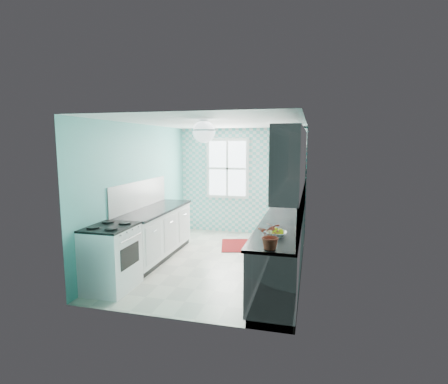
% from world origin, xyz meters
% --- Properties ---
extents(floor, '(3.00, 4.40, 0.02)m').
position_xyz_m(floor, '(0.00, 0.00, -0.01)').
color(floor, beige).
rests_on(floor, ground).
extents(ceiling, '(3.00, 4.40, 0.02)m').
position_xyz_m(ceiling, '(0.00, 0.00, 2.51)').
color(ceiling, white).
rests_on(ceiling, wall_back).
extents(wall_back, '(3.00, 0.02, 2.50)m').
position_xyz_m(wall_back, '(0.00, 2.21, 1.25)').
color(wall_back, '#56B1AA').
rests_on(wall_back, floor).
extents(wall_front, '(3.00, 0.02, 2.50)m').
position_xyz_m(wall_front, '(0.00, -2.21, 1.25)').
color(wall_front, '#56B1AA').
rests_on(wall_front, floor).
extents(wall_left, '(0.02, 4.40, 2.50)m').
position_xyz_m(wall_left, '(-1.51, 0.00, 1.25)').
color(wall_left, '#56B1AA').
rests_on(wall_left, floor).
extents(wall_right, '(0.02, 4.40, 2.50)m').
position_xyz_m(wall_right, '(1.51, 0.00, 1.25)').
color(wall_right, '#56B1AA').
rests_on(wall_right, floor).
extents(accent_wall, '(3.00, 0.01, 2.50)m').
position_xyz_m(accent_wall, '(0.00, 2.19, 1.25)').
color(accent_wall, '#61C6C1').
rests_on(accent_wall, wall_back).
extents(window, '(1.04, 0.05, 1.44)m').
position_xyz_m(window, '(-0.35, 2.16, 1.55)').
color(window, white).
rests_on(window, wall_back).
extents(backsplash_right, '(0.02, 3.60, 0.51)m').
position_xyz_m(backsplash_right, '(1.49, -0.40, 1.20)').
color(backsplash_right, white).
rests_on(backsplash_right, wall_right).
extents(backsplash_left, '(0.02, 2.15, 0.51)m').
position_xyz_m(backsplash_left, '(-1.49, -0.07, 1.20)').
color(backsplash_left, white).
rests_on(backsplash_left, wall_left).
extents(upper_cabinets_right, '(0.33, 3.20, 0.90)m').
position_xyz_m(upper_cabinets_right, '(1.33, -0.60, 1.90)').
color(upper_cabinets_right, white).
rests_on(upper_cabinets_right, wall_right).
extents(upper_cabinet_fridge, '(0.40, 0.74, 0.40)m').
position_xyz_m(upper_cabinet_fridge, '(1.30, 1.83, 2.25)').
color(upper_cabinet_fridge, white).
rests_on(upper_cabinet_fridge, wall_right).
extents(ceiling_light, '(0.34, 0.34, 0.35)m').
position_xyz_m(ceiling_light, '(0.00, -0.80, 2.32)').
color(ceiling_light, silver).
rests_on(ceiling_light, ceiling).
extents(base_cabinets_right, '(0.60, 3.60, 0.90)m').
position_xyz_m(base_cabinets_right, '(1.20, -0.40, 0.45)').
color(base_cabinets_right, white).
rests_on(base_cabinets_right, floor).
extents(countertop_right, '(0.63, 3.60, 0.04)m').
position_xyz_m(countertop_right, '(1.19, -0.40, 0.92)').
color(countertop_right, black).
rests_on(countertop_right, base_cabinets_right).
extents(base_cabinets_left, '(0.60, 2.15, 0.90)m').
position_xyz_m(base_cabinets_left, '(-1.20, -0.07, 0.45)').
color(base_cabinets_left, white).
rests_on(base_cabinets_left, floor).
extents(countertop_left, '(0.63, 2.15, 0.04)m').
position_xyz_m(countertop_left, '(-1.19, -0.07, 0.92)').
color(countertop_left, black).
rests_on(countertop_left, base_cabinets_left).
extents(fridge, '(0.73, 0.73, 1.68)m').
position_xyz_m(fridge, '(1.11, 1.81, 0.84)').
color(fridge, white).
rests_on(fridge, floor).
extents(stove, '(0.62, 0.78, 0.94)m').
position_xyz_m(stove, '(-1.20, -1.57, 0.49)').
color(stove, silver).
rests_on(stove, floor).
extents(sink, '(0.57, 0.48, 0.53)m').
position_xyz_m(sink, '(1.20, 0.36, 0.93)').
color(sink, silver).
rests_on(sink, countertop_right).
extents(rug, '(0.87, 1.08, 0.02)m').
position_xyz_m(rug, '(0.15, 1.04, 0.01)').
color(rug, '#861003').
rests_on(rug, floor).
extents(dish_towel, '(0.07, 0.22, 0.34)m').
position_xyz_m(dish_towel, '(0.89, 0.25, 0.48)').
color(dish_towel, '#67B8AC').
rests_on(dish_towel, base_cabinets_right).
extents(fruit_bowl, '(0.27, 0.27, 0.07)m').
position_xyz_m(fruit_bowl, '(1.20, -1.50, 0.97)').
color(fruit_bowl, white).
rests_on(fruit_bowl, countertop_right).
extents(potted_plant, '(0.34, 0.31, 0.33)m').
position_xyz_m(potted_plant, '(1.20, -2.08, 1.10)').
color(potted_plant, '#AC2224').
rests_on(potted_plant, countertop_right).
extents(soap_bottle, '(0.09, 0.09, 0.20)m').
position_xyz_m(soap_bottle, '(1.25, 0.94, 1.04)').
color(soap_bottle, '#9EBDD2').
rests_on(soap_bottle, countertop_right).
extents(microwave, '(0.60, 0.42, 0.33)m').
position_xyz_m(microwave, '(1.11, 1.81, 1.85)').
color(microwave, white).
rests_on(microwave, fridge).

